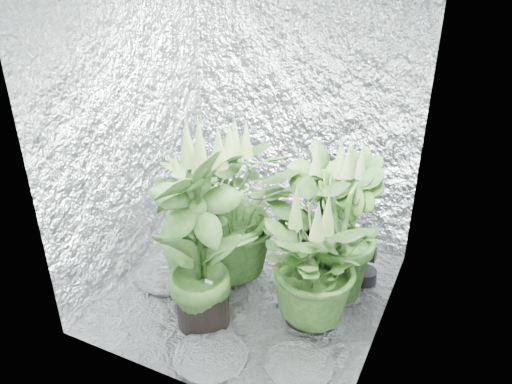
{
  "coord_description": "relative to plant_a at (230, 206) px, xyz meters",
  "views": [
    {
      "loc": [
        1.13,
        -2.27,
        2.01
      ],
      "look_at": [
        0.03,
        0.0,
        0.72
      ],
      "focal_mm": 35.0,
      "sensor_mm": 36.0,
      "label": 1
    }
  ],
  "objects": [
    {
      "name": "plant_e",
      "position": [
        0.61,
        -0.21,
        -0.1
      ],
      "size": [
        0.82,
        0.82,
        0.85
      ],
      "rotation": [
        0.0,
        0.0,
        2.93
      ],
      "color": "black",
      "rests_on": "ground"
    },
    {
      "name": "plant_a",
      "position": [
        0.0,
        0.0,
        0.0
      ],
      "size": [
        1.15,
        1.15,
        1.05
      ],
      "rotation": [
        0.0,
        0.0,
        0.43
      ],
      "color": "black",
      "rests_on": "ground"
    },
    {
      "name": "plant_c",
      "position": [
        0.7,
        0.11,
        -0.05
      ],
      "size": [
        0.61,
        0.61,
        0.98
      ],
      "rotation": [
        0.0,
        0.0,
        1.86
      ],
      "color": "black",
      "rests_on": "ground"
    },
    {
      "name": "plant_d",
      "position": [
        -0.14,
        -0.19,
        -0.08
      ],
      "size": [
        0.65,
        0.65,
        0.93
      ],
      "rotation": [
        0.0,
        0.0,
        2.14
      ],
      "color": "black",
      "rests_on": "ground"
    },
    {
      "name": "walls",
      "position": [
        0.21,
        -0.13,
        0.5
      ],
      "size": [
        1.62,
        1.62,
        2.0
      ],
      "color": "silver",
      "rests_on": "ground"
    },
    {
      "name": "plant_f",
      "position": [
        0.08,
        -0.5,
        0.06
      ],
      "size": [
        0.73,
        0.73,
        1.21
      ],
      "rotation": [
        0.0,
        0.0,
        4.42
      ],
      "color": "black",
      "rests_on": "ground"
    },
    {
      "name": "plant_b",
      "position": [
        0.49,
        0.3,
        -0.08
      ],
      "size": [
        0.63,
        0.63,
        0.94
      ],
      "rotation": [
        0.0,
        0.0,
        0.7
      ],
      "color": "black",
      "rests_on": "ground"
    },
    {
      "name": "circulation_fan",
      "position": [
        0.8,
        0.28,
        -0.34
      ],
      "size": [
        0.16,
        0.34,
        0.39
      ],
      "rotation": [
        0.0,
        0.0,
        0.07
      ],
      "color": "black",
      "rests_on": "ground"
    },
    {
      "name": "plant_label",
      "position": [
        0.15,
        -0.53,
        -0.2
      ],
      "size": [
        0.05,
        0.02,
        0.07
      ],
      "primitive_type": "cube",
      "rotation": [
        -0.21,
        0.0,
        -0.08
      ],
      "color": "white",
      "rests_on": "plant_f"
    },
    {
      "name": "ground",
      "position": [
        0.21,
        -0.13,
        -0.5
      ],
      "size": [
        1.6,
        1.6,
        0.0
      ],
      "primitive_type": "plane",
      "color": "silver",
      "rests_on": "ground"
    }
  ]
}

